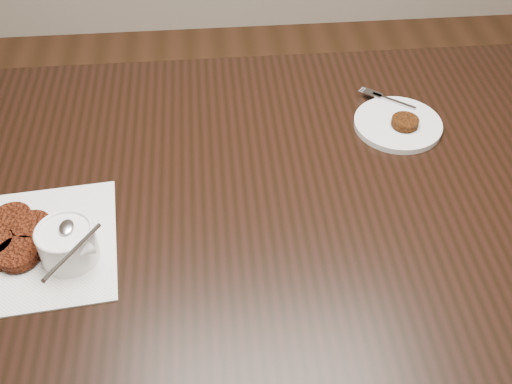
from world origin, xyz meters
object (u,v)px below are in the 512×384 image
at_px(sauce_ramekin, 63,230).
at_px(napkin, 34,247).
at_px(table, 300,319).
at_px(plate_with_patty, 398,122).

bearing_deg(sauce_ramekin, napkin, 156.84).
distance_m(table, napkin, 0.61).
xyz_separation_m(napkin, sauce_ramekin, (0.07, -0.03, 0.07)).
bearing_deg(plate_with_patty, table, -137.07).
distance_m(table, plate_with_patty, 0.48).
bearing_deg(table, napkin, -171.89).
bearing_deg(table, plate_with_patty, 42.93).
height_order(sauce_ramekin, plate_with_patty, sauce_ramekin).
height_order(napkin, plate_with_patty, plate_with_patty).
height_order(table, plate_with_patty, plate_with_patty).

